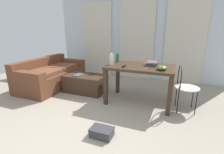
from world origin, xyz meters
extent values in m
plane|color=gray|center=(0.00, 1.34, 0.00)|extent=(8.36, 8.36, 0.00)
cube|color=silver|center=(0.00, 3.48, 1.25)|extent=(5.04, 0.10, 2.49)
cube|color=beige|center=(-1.29, 3.40, 1.11)|extent=(1.01, 0.03, 2.21)
cube|color=beige|center=(0.00, 3.40, 1.11)|extent=(1.01, 0.03, 2.21)
cube|color=beige|center=(1.29, 3.40, 1.11)|extent=(1.01, 0.03, 2.21)
cube|color=brown|center=(-1.77, 1.78, 0.20)|extent=(0.92, 1.77, 0.40)
cube|color=brown|center=(-2.12, 1.78, 0.56)|extent=(0.22, 1.76, 0.31)
cube|color=brown|center=(-1.77, 2.56, 0.49)|extent=(0.90, 0.21, 0.18)
cube|color=brown|center=(-1.76, 1.00, 0.49)|extent=(0.90, 0.21, 0.18)
cube|color=brown|center=(-1.72, 2.12, 0.45)|extent=(0.67, 0.65, 0.10)
cube|color=brown|center=(-1.71, 1.45, 0.45)|extent=(0.67, 0.65, 0.10)
cube|color=#382619|center=(-0.79, 1.77, 0.20)|extent=(0.93, 0.55, 0.40)
cube|color=#382619|center=(0.52, 1.67, 0.73)|extent=(1.27, 0.78, 0.05)
cube|color=#382619|center=(-0.06, 1.32, 0.35)|extent=(0.07, 0.07, 0.71)
cube|color=#382619|center=(1.11, 1.32, 0.35)|extent=(0.07, 0.07, 0.71)
cube|color=#382619|center=(-0.06, 2.01, 0.35)|extent=(0.07, 0.07, 0.71)
cube|color=#382619|center=(1.11, 2.01, 0.35)|extent=(0.07, 0.07, 0.71)
cylinder|color=silver|center=(1.38, 1.63, 0.44)|extent=(0.41, 0.41, 0.02)
cylinder|color=black|center=(1.54, 1.50, 0.22)|extent=(0.02, 0.02, 0.43)
cylinder|color=black|center=(1.50, 1.79, 0.22)|extent=(0.02, 0.02, 0.43)
cylinder|color=black|center=(1.25, 1.47, 0.22)|extent=(0.02, 0.02, 0.43)
cylinder|color=black|center=(1.22, 1.75, 0.22)|extent=(0.02, 0.02, 0.43)
torus|color=black|center=(1.23, 1.61, 0.63)|extent=(0.07, 0.41, 0.41)
cylinder|color=black|center=(1.25, 1.43, 0.54)|extent=(0.02, 0.02, 0.18)
cylinder|color=black|center=(1.21, 1.78, 0.54)|extent=(0.02, 0.02, 0.18)
cylinder|color=#195B2D|center=(-0.02, 1.85, 0.83)|extent=(0.06, 0.06, 0.16)
cylinder|color=#195B2D|center=(-0.02, 1.85, 0.93)|extent=(0.03, 0.03, 0.04)
cylinder|color=beige|center=(-0.03, 1.56, 0.86)|extent=(0.08, 0.08, 0.20)
cylinder|color=beige|center=(-0.03, 1.56, 0.98)|extent=(0.03, 0.03, 0.04)
ellipsoid|color=#477033|center=(0.93, 1.47, 0.80)|extent=(0.17, 0.17, 0.08)
cube|color=#4C4C51|center=(0.70, 1.79, 0.76)|extent=(0.20, 0.30, 0.01)
cube|color=#1E668C|center=(0.71, 1.80, 0.78)|extent=(0.22, 0.26, 0.03)
cube|color=red|center=(0.70, 1.80, 0.80)|extent=(0.25, 0.30, 0.01)
cube|color=#4C4C51|center=(0.72, 1.78, 0.82)|extent=(0.23, 0.31, 0.02)
cube|color=black|center=(0.25, 1.47, 0.77)|extent=(0.05, 0.16, 0.02)
cube|color=#9EA0A5|center=(0.65, 1.52, 0.76)|extent=(0.02, 0.08, 0.00)
torus|color=orange|center=(0.64, 1.46, 0.76)|extent=(0.03, 0.03, 0.00)
cube|color=#9EA0A5|center=(0.67, 1.51, 0.76)|extent=(0.05, 0.07, 0.00)
torus|color=orange|center=(0.64, 1.47, 0.76)|extent=(0.03, 0.03, 0.00)
cube|color=#232326|center=(-0.68, 1.86, 0.42)|extent=(0.05, 0.14, 0.03)
cube|color=#4C4C51|center=(-0.92, 1.70, 0.41)|extent=(0.20, 0.26, 0.02)
cube|color=#38383D|center=(0.30, 0.37, 0.05)|extent=(0.30, 0.21, 0.10)
cube|color=#313135|center=(0.30, 0.37, 0.11)|extent=(0.31, 0.21, 0.02)
camera|label=1|loc=(1.17, -1.40, 1.44)|focal=26.46mm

